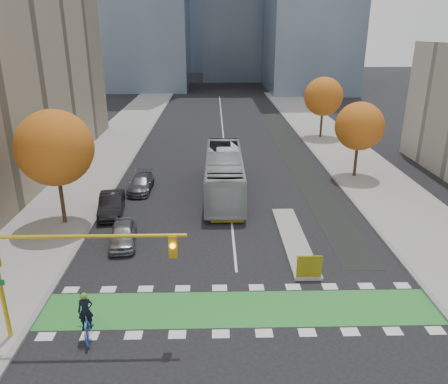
{
  "coord_description": "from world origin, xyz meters",
  "views": [
    {
      "loc": [
        -1.24,
        -16.9,
        13.15
      ],
      "look_at": [
        -0.6,
        10.23,
        3.0
      ],
      "focal_mm": 35.0,
      "sensor_mm": 36.0,
      "label": 1
    }
  ],
  "objects_px": {
    "cyclist": "(87,323)",
    "parked_car_b": "(112,204)",
    "traffic_signal_west": "(56,260)",
    "bus": "(224,173)",
    "tree_east_near": "(359,126)",
    "parked_car_a": "(123,234)",
    "tree_east_far": "(323,97)",
    "hazard_board": "(309,266)",
    "tree_west": "(55,148)",
    "parked_car_c": "(141,183)"
  },
  "relations": [
    {
      "from": "tree_east_far",
      "to": "parked_car_a",
      "type": "distance_m",
      "value": 35.56
    },
    {
      "from": "tree_east_far",
      "to": "parked_car_b",
      "type": "distance_m",
      "value": 32.72
    },
    {
      "from": "cyclist",
      "to": "parked_car_a",
      "type": "height_order",
      "value": "cyclist"
    },
    {
      "from": "parked_car_a",
      "to": "hazard_board",
      "type": "bearing_deg",
      "value": -28.98
    },
    {
      "from": "tree_west",
      "to": "traffic_signal_west",
      "type": "distance_m",
      "value": 13.25
    },
    {
      "from": "tree_east_far",
      "to": "cyclist",
      "type": "height_order",
      "value": "tree_east_far"
    },
    {
      "from": "traffic_signal_west",
      "to": "parked_car_a",
      "type": "relative_size",
      "value": 2.06
    },
    {
      "from": "traffic_signal_west",
      "to": "cyclist",
      "type": "distance_m",
      "value": 3.37
    },
    {
      "from": "cyclist",
      "to": "bus",
      "type": "bearing_deg",
      "value": 57.67
    },
    {
      "from": "tree_west",
      "to": "cyclist",
      "type": "xyz_separation_m",
      "value": [
        5.0,
        -12.5,
        -4.83
      ]
    },
    {
      "from": "parked_car_a",
      "to": "parked_car_b",
      "type": "relative_size",
      "value": 0.86
    },
    {
      "from": "tree_east_near",
      "to": "cyclist",
      "type": "bearing_deg",
      "value": -130.18
    },
    {
      "from": "parked_car_a",
      "to": "parked_car_c",
      "type": "bearing_deg",
      "value": 85.32
    },
    {
      "from": "tree_west",
      "to": "parked_car_c",
      "type": "xyz_separation_m",
      "value": [
        4.42,
        6.74,
        -4.95
      ]
    },
    {
      "from": "tree_east_near",
      "to": "tree_east_far",
      "type": "bearing_deg",
      "value": 88.21
    },
    {
      "from": "parked_car_c",
      "to": "tree_west",
      "type": "bearing_deg",
      "value": -122.31
    },
    {
      "from": "hazard_board",
      "to": "parked_car_a",
      "type": "height_order",
      "value": "hazard_board"
    },
    {
      "from": "tree_east_near",
      "to": "tree_west",
      "type": "bearing_deg",
      "value": -157.38
    },
    {
      "from": "hazard_board",
      "to": "tree_west",
      "type": "xyz_separation_m",
      "value": [
        -16.0,
        7.8,
        4.82
      ]
    },
    {
      "from": "tree_east_near",
      "to": "cyclist",
      "type": "xyz_separation_m",
      "value": [
        -19.0,
        -22.5,
        -4.07
      ]
    },
    {
      "from": "traffic_signal_west",
      "to": "cyclist",
      "type": "relative_size",
      "value": 3.6
    },
    {
      "from": "tree_east_far",
      "to": "tree_east_near",
      "type": "bearing_deg",
      "value": -91.79
    },
    {
      "from": "tree_east_near",
      "to": "tree_east_far",
      "type": "xyz_separation_m",
      "value": [
        0.5,
        16.0,
        0.38
      ]
    },
    {
      "from": "tree_east_far",
      "to": "parked_car_c",
      "type": "height_order",
      "value": "tree_east_far"
    },
    {
      "from": "tree_east_near",
      "to": "traffic_signal_west",
      "type": "height_order",
      "value": "tree_east_near"
    },
    {
      "from": "tree_west",
      "to": "cyclist",
      "type": "distance_m",
      "value": 14.3
    },
    {
      "from": "tree_east_near",
      "to": "traffic_signal_west",
      "type": "xyz_separation_m",
      "value": [
        -19.93,
        -22.51,
        -0.83
      ]
    },
    {
      "from": "hazard_board",
      "to": "parked_car_a",
      "type": "relative_size",
      "value": 0.34
    },
    {
      "from": "bus",
      "to": "parked_car_c",
      "type": "distance_m",
      "value": 7.32
    },
    {
      "from": "traffic_signal_west",
      "to": "parked_car_c",
      "type": "height_order",
      "value": "traffic_signal_west"
    },
    {
      "from": "bus",
      "to": "parked_car_a",
      "type": "height_order",
      "value": "bus"
    },
    {
      "from": "parked_car_b",
      "to": "tree_west",
      "type": "bearing_deg",
      "value": -156.8
    },
    {
      "from": "cyclist",
      "to": "parked_car_b",
      "type": "relative_size",
      "value": 0.49
    },
    {
      "from": "tree_east_far",
      "to": "bus",
      "type": "height_order",
      "value": "tree_east_far"
    },
    {
      "from": "parked_car_c",
      "to": "cyclist",
      "type": "bearing_deg",
      "value": -87.33
    },
    {
      "from": "tree_west",
      "to": "tree_east_near",
      "type": "relative_size",
      "value": 1.16
    },
    {
      "from": "hazard_board",
      "to": "traffic_signal_west",
      "type": "bearing_deg",
      "value": -158.45
    },
    {
      "from": "tree_west",
      "to": "parked_car_b",
      "type": "distance_m",
      "value": 5.94
    },
    {
      "from": "hazard_board",
      "to": "bus",
      "type": "xyz_separation_m",
      "value": [
        -4.4,
        13.68,
        1.01
      ]
    },
    {
      "from": "parked_car_b",
      "to": "bus",
      "type": "bearing_deg",
      "value": 18.8
    },
    {
      "from": "parked_car_a",
      "to": "parked_car_b",
      "type": "xyz_separation_m",
      "value": [
        -1.81,
        5.0,
        0.09
      ]
    },
    {
      "from": "parked_car_a",
      "to": "tree_east_far",
      "type": "bearing_deg",
      "value": 49.17
    },
    {
      "from": "bus",
      "to": "tree_east_near",
      "type": "bearing_deg",
      "value": 19.04
    },
    {
      "from": "traffic_signal_west",
      "to": "bus",
      "type": "height_order",
      "value": "traffic_signal_west"
    },
    {
      "from": "tree_west",
      "to": "bus",
      "type": "distance_m",
      "value": 13.55
    },
    {
      "from": "parked_car_a",
      "to": "parked_car_b",
      "type": "bearing_deg",
      "value": 103.0
    },
    {
      "from": "hazard_board",
      "to": "tree_east_near",
      "type": "xyz_separation_m",
      "value": [
        8.0,
        17.8,
        4.06
      ]
    },
    {
      "from": "bus",
      "to": "parked_car_b",
      "type": "relative_size",
      "value": 2.71
    },
    {
      "from": "tree_east_near",
      "to": "cyclist",
      "type": "distance_m",
      "value": 29.73
    },
    {
      "from": "hazard_board",
      "to": "cyclist",
      "type": "distance_m",
      "value": 11.96
    }
  ]
}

